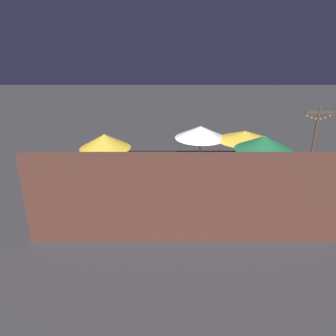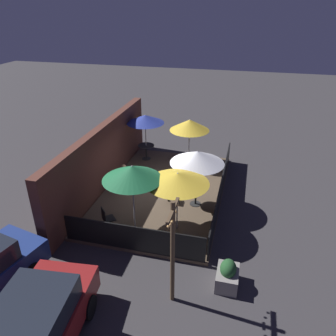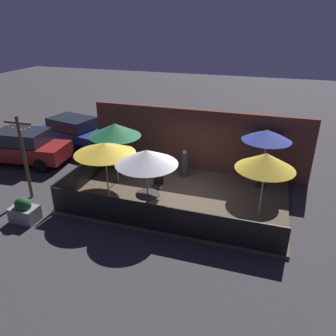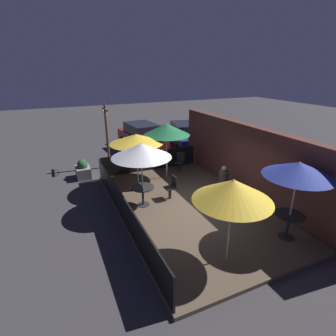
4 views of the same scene
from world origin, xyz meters
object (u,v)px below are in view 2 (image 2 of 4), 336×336
at_px(patio_umbrella_0, 145,119).
at_px(light_post, 173,248).
at_px(parked_car_0, 31,334).
at_px(patio_umbrella_4, 190,125).
at_px(patio_umbrella_3, 132,173).
at_px(patio_chair_1, 107,218).
at_px(patio_umbrella_1, 197,157).
at_px(dining_table_0, 146,148).
at_px(patio_umbrella_2, 178,178).
at_px(dining_table_1, 196,192).
at_px(planter_box, 228,275).
at_px(patron_0, 124,178).
at_px(patio_chair_0, 167,191).

relative_size(patio_umbrella_0, light_post, 0.74).
bearing_deg(parked_car_0, patio_umbrella_4, -13.46).
bearing_deg(light_post, patio_umbrella_3, 37.11).
xyz_separation_m(patio_chair_1, light_post, (-2.32, -2.94, 1.20)).
relative_size(patio_umbrella_3, parked_car_0, 0.58).
bearing_deg(patio_umbrella_1, patio_umbrella_0, 41.68).
bearing_deg(dining_table_0, patio_umbrella_2, -151.91).
relative_size(patio_umbrella_0, dining_table_1, 2.85).
height_order(dining_table_0, light_post, light_post).
xyz_separation_m(patio_umbrella_1, planter_box, (-3.88, -1.62, -1.84)).
bearing_deg(light_post, patron_0, 33.07).
xyz_separation_m(patio_umbrella_0, patio_umbrella_1, (-3.64, -3.24, -0.08)).
xyz_separation_m(patio_umbrella_3, dining_table_1, (2.06, -1.87, -1.66)).
relative_size(light_post, parked_car_0, 0.75).
distance_m(patio_umbrella_3, patron_0, 3.31).
distance_m(patio_umbrella_3, dining_table_1, 3.24).
distance_m(patio_chair_1, parked_car_0, 4.77).
distance_m(dining_table_1, patron_0, 3.24).
distance_m(dining_table_0, parked_car_0, 10.89).
relative_size(patio_umbrella_4, light_post, 0.71).
distance_m(patio_umbrella_4, dining_table_1, 4.12).
distance_m(patio_umbrella_1, light_post, 4.80).
xyz_separation_m(patio_umbrella_1, parked_car_0, (-7.22, 2.46, -1.37)).
bearing_deg(dining_table_1, planter_box, -157.29).
bearing_deg(patron_0, patio_umbrella_4, 8.89).
relative_size(patio_umbrella_0, patio_chair_1, 2.55).
bearing_deg(patio_chair_1, dining_table_1, 0.00).
distance_m(patio_umbrella_0, planter_box, 9.15).
relative_size(patio_umbrella_0, patio_umbrella_3, 0.95).
relative_size(dining_table_0, dining_table_1, 1.01).
distance_m(patio_umbrella_2, dining_table_0, 6.25).
distance_m(patio_umbrella_0, patio_umbrella_1, 4.87).
height_order(patio_umbrella_2, patron_0, patio_umbrella_2).
relative_size(patio_chair_1, light_post, 0.29).
relative_size(patio_umbrella_1, patio_umbrella_2, 1.04).
relative_size(patio_umbrella_4, patron_0, 1.95).
bearing_deg(patio_chair_1, patron_0, 57.16).
height_order(patio_umbrella_0, patron_0, patio_umbrella_0).
xyz_separation_m(patio_umbrella_4, parked_car_0, (-10.94, 1.45, -1.31)).
bearing_deg(parked_car_0, dining_table_1, -24.74).
xyz_separation_m(patron_0, light_post, (-5.22, -3.40, 1.19)).
relative_size(dining_table_1, patron_0, 0.70).
bearing_deg(patio_umbrella_2, dining_table_1, -12.36).
height_order(patio_umbrella_3, dining_table_0, patio_umbrella_3).
distance_m(patio_umbrella_4, planter_box, 8.23).
bearing_deg(patio_chair_1, patio_umbrella_3, -17.31).
bearing_deg(patio_chair_1, light_post, -80.07).
distance_m(patio_chair_1, light_post, 3.93).
bearing_deg(dining_table_0, patio_chair_0, -150.72).
bearing_deg(patio_umbrella_1, patio_chair_1, 131.83).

